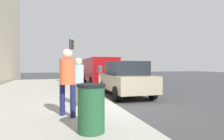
% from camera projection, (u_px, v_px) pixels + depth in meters
% --- Properties ---
extents(ground_plane, '(80.00, 80.00, 0.00)m').
position_uv_depth(ground_plane, '(114.00, 107.00, 6.74)').
color(ground_plane, '#38383A').
rests_on(ground_plane, ground).
extents(sidewalk_slab, '(28.00, 6.00, 0.15)m').
position_uv_depth(sidewalk_slab, '(26.00, 111.00, 5.85)').
color(sidewalk_slab, gray).
rests_on(sidewalk_slab, ground_plane).
extents(parking_meter, '(0.36, 0.12, 1.41)m').
position_uv_depth(parking_meter, '(100.00, 76.00, 6.82)').
color(parking_meter, gray).
rests_on(parking_meter, sidewalk_slab).
extents(pedestrian_at_meter, '(0.51, 0.36, 1.68)m').
position_uv_depth(pedestrian_at_meter, '(78.00, 78.00, 6.39)').
color(pedestrian_at_meter, tan).
rests_on(pedestrian_at_meter, sidewalk_slab).
extents(pedestrian_bystander, '(0.46, 0.41, 1.85)m').
position_uv_depth(pedestrian_bystander, '(67.00, 76.00, 4.93)').
color(pedestrian_bystander, '#191E4C').
rests_on(pedestrian_bystander, sidewalk_slab).
extents(parked_sedan_near, '(4.46, 2.08, 1.77)m').
position_uv_depth(parked_sedan_near, '(125.00, 78.00, 9.33)').
color(parked_sedan_near, gray).
rests_on(parked_sedan_near, ground_plane).
extents(parked_van_far, '(5.21, 2.14, 2.18)m').
position_uv_depth(parked_van_far, '(99.00, 70.00, 14.99)').
color(parked_van_far, maroon).
rests_on(parked_van_far, ground_plane).
extents(traffic_signal, '(0.24, 0.44, 3.60)m').
position_uv_depth(traffic_signal, '(71.00, 53.00, 14.65)').
color(traffic_signal, black).
rests_on(traffic_signal, sidewalk_slab).
extents(trash_bin, '(0.59, 0.59, 1.01)m').
position_uv_depth(trash_bin, '(91.00, 108.00, 3.75)').
color(trash_bin, '#1E4C2D').
rests_on(trash_bin, sidewalk_slab).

